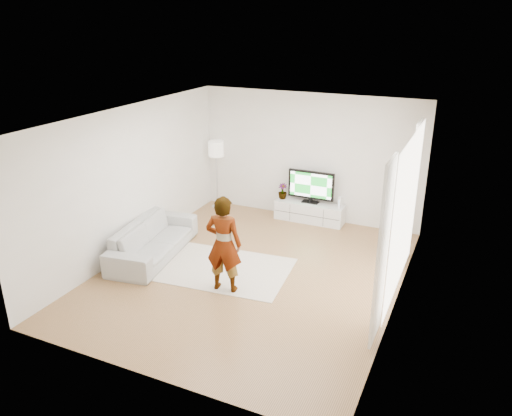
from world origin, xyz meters
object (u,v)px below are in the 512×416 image
at_px(television, 311,186).
at_px(rug, 225,269).
at_px(player, 224,244).
at_px(media_console, 310,212).
at_px(floor_lamp, 216,152).
at_px(sofa, 153,239).

height_order(television, rug, television).
distance_m(rug, player, 1.08).
height_order(media_console, player, player).
bearing_deg(rug, floor_lamp, 121.14).
bearing_deg(floor_lamp, media_console, 1.62).
bearing_deg(floor_lamp, player, -59.59).
height_order(media_console, sofa, sofa).
relative_size(rug, sofa, 1.00).
bearing_deg(player, rug, -70.91).
bearing_deg(player, floor_lamp, -67.53).
distance_m(media_console, television, 0.61).
relative_size(sofa, floor_lamp, 1.41).
bearing_deg(media_console, sofa, -126.98).
bearing_deg(rug, player, -62.97).
distance_m(media_console, player, 3.51).
height_order(media_console, rug, media_console).
distance_m(rug, sofa, 1.55).
distance_m(media_console, floor_lamp, 2.57).
xyz_separation_m(sofa, floor_lamp, (-0.14, 2.80, 1.03)).
bearing_deg(television, rug, -102.54).
xyz_separation_m(media_console, television, (-0.00, 0.03, 0.61)).
bearing_deg(rug, sofa, -178.46).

